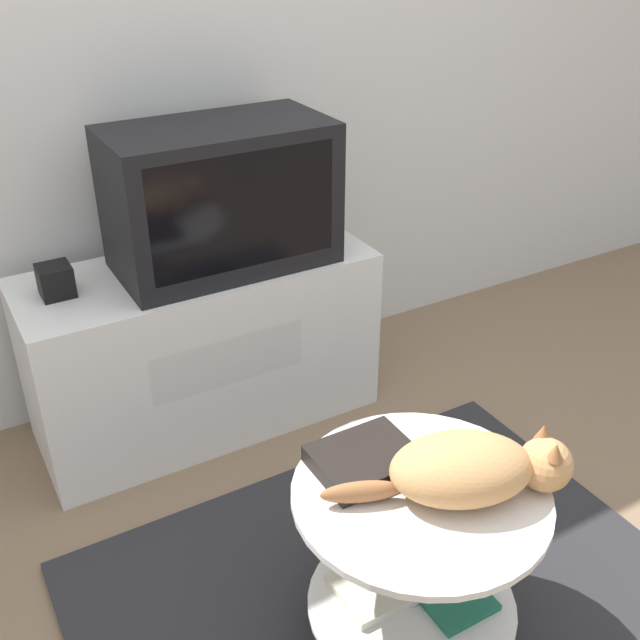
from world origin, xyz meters
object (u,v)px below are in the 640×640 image
object	(u,v)px
tv	(222,197)
dvd_box	(365,459)
speaker	(56,281)
cat	(472,468)

from	to	relation	value
tv	dvd_box	size ratio (longest dim) A/B	2.93
speaker	cat	xyz separation A→B (m)	(0.59, -1.17, -0.09)
speaker	dvd_box	bearing A→B (deg)	-65.86
dvd_box	cat	world-z (taller)	cat
speaker	dvd_box	xyz separation A→B (m)	(0.44, -0.98, -0.14)
speaker	dvd_box	size ratio (longest dim) A/B	0.41
tv	speaker	bearing A→B (deg)	175.53
speaker	dvd_box	distance (m)	1.08
tv	speaker	size ratio (longest dim) A/B	7.09
tv	cat	world-z (taller)	tv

